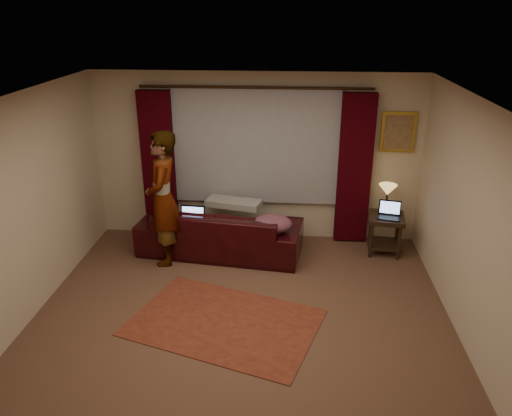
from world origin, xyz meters
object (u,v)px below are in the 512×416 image
at_px(sofa, 220,222).
at_px(end_table, 384,234).
at_px(laptop_table, 389,211).
at_px(tiffany_lamp, 387,198).
at_px(laptop_sofa, 190,218).
at_px(person, 163,199).

height_order(sofa, end_table, sofa).
distance_m(sofa, laptop_table, 2.48).
relative_size(sofa, end_table, 4.02).
xyz_separation_m(sofa, tiffany_lamp, (2.47, 0.34, 0.33)).
bearing_deg(sofa, laptop_sofa, 29.93).
height_order(sofa, person, person).
height_order(laptop_sofa, end_table, laptop_sofa).
relative_size(laptop_sofa, end_table, 0.66).
bearing_deg(tiffany_lamp, laptop_sofa, -169.98).
height_order(end_table, tiffany_lamp, tiffany_lamp).
bearing_deg(person, laptop_sofa, 108.12).
bearing_deg(laptop_table, sofa, -165.60).
distance_m(end_table, person, 3.31).
xyz_separation_m(laptop_sofa, person, (-0.34, -0.16, 0.35)).
relative_size(end_table, laptop_table, 1.72).
height_order(laptop_sofa, tiffany_lamp, tiffany_lamp).
bearing_deg(tiffany_lamp, person, -168.23).
relative_size(sofa, laptop_sofa, 6.07).
height_order(tiffany_lamp, laptop_table, tiffany_lamp).
relative_size(sofa, person, 1.24).
distance_m(laptop_sofa, person, 0.51).
distance_m(laptop_sofa, laptop_table, 2.89).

